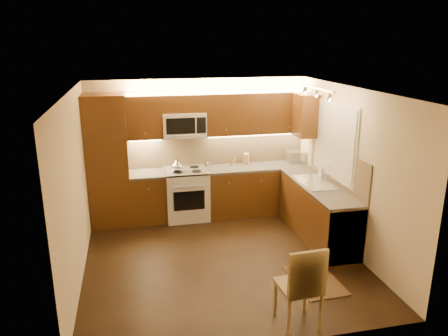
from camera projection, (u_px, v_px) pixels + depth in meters
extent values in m
cube|color=black|center=(222.00, 258.00, 6.51)|extent=(4.00, 4.00, 0.01)
cube|color=beige|center=(222.00, 91.00, 5.80)|extent=(4.00, 4.00, 0.01)
cube|color=beige|center=(199.00, 147.00, 8.03)|extent=(4.00, 0.01, 2.50)
cube|color=beige|center=(264.00, 240.00, 4.28)|extent=(4.00, 0.01, 2.50)
cube|color=beige|center=(75.00, 189.00, 5.74)|extent=(0.01, 4.00, 2.50)
cube|color=beige|center=(351.00, 171.00, 6.57)|extent=(0.01, 4.00, 2.50)
cube|color=#4C2B10|center=(108.00, 161.00, 7.43)|extent=(0.70, 0.60, 2.30)
cube|color=#4C2B10|center=(148.00, 198.00, 7.78)|extent=(0.62, 0.60, 0.86)
cube|color=#373432|center=(147.00, 174.00, 7.65)|extent=(0.62, 0.60, 0.04)
cube|color=#4C2B10|center=(257.00, 190.00, 8.19)|extent=(1.92, 0.60, 0.86)
cube|color=#373432|center=(257.00, 167.00, 8.07)|extent=(1.92, 0.60, 0.04)
cube|color=#4C2B10|center=(318.00, 213.00, 7.11)|extent=(0.60, 2.00, 0.86)
cube|color=#373432|center=(320.00, 187.00, 6.98)|extent=(0.60, 2.00, 0.04)
cube|color=silver|center=(337.00, 230.00, 6.46)|extent=(0.58, 0.60, 0.84)
cube|color=tan|center=(218.00, 149.00, 8.10)|extent=(3.30, 0.02, 0.60)
cube|color=tan|center=(338.00, 167.00, 6.95)|extent=(0.02, 2.00, 0.60)
cube|color=#4C2B10|center=(144.00, 117.00, 7.48)|extent=(0.62, 0.35, 0.75)
cube|color=#4C2B10|center=(257.00, 113.00, 7.90)|extent=(1.92, 0.35, 0.75)
cube|color=#4C2B10|center=(183.00, 103.00, 7.56)|extent=(0.76, 0.35, 0.31)
cube|color=#4C2B10|center=(306.00, 115.00, 7.66)|extent=(0.35, 0.50, 0.75)
cube|color=silver|center=(335.00, 140.00, 6.98)|extent=(0.03, 1.44, 1.24)
cube|color=silver|center=(334.00, 140.00, 6.97)|extent=(0.02, 1.36, 1.16)
cube|color=silver|center=(317.00, 88.00, 6.50)|extent=(0.04, 1.20, 0.03)
cube|color=silver|center=(296.00, 156.00, 8.29)|extent=(0.38, 0.28, 0.22)
cube|color=olive|center=(246.00, 159.00, 8.16)|extent=(0.14, 0.17, 0.20)
cylinder|color=silver|center=(208.00, 164.00, 8.04)|extent=(0.06, 0.06, 0.09)
cylinder|color=brown|center=(232.00, 163.00, 8.09)|extent=(0.06, 0.06, 0.09)
cylinder|color=silver|center=(210.00, 163.00, 8.07)|extent=(0.05, 0.05, 0.09)
cylinder|color=#AC6233|center=(234.00, 161.00, 8.19)|extent=(0.05, 0.05, 0.11)
imported|color=white|center=(322.00, 171.00, 7.43)|extent=(0.09, 0.09, 0.19)
cube|color=black|center=(315.00, 281.00, 5.89)|extent=(0.64, 0.92, 0.01)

